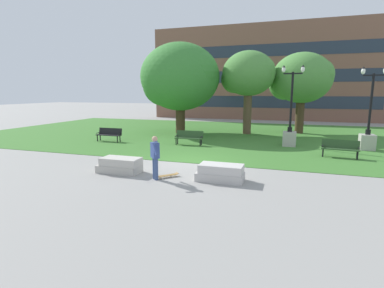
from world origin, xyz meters
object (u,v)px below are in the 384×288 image
(lamp_post_right, at_px, (368,133))
(park_bench_far_left, at_px, (189,137))
(concrete_block_center, at_px, (120,165))
(park_bench_near_right, at_px, (340,147))
(park_bench_near_left, at_px, (109,134))
(skateboard, at_px, (166,175))
(person_skateboarder, at_px, (155,155))
(concrete_block_left, at_px, (221,173))
(lamp_post_left, at_px, (290,130))

(lamp_post_right, bearing_deg, park_bench_far_left, -170.81)
(concrete_block_center, bearing_deg, park_bench_near_right, 33.34)
(park_bench_near_left, bearing_deg, lamp_post_right, 7.26)
(park_bench_near_left, relative_size, park_bench_near_right, 0.98)
(skateboard, xyz_separation_m, park_bench_near_left, (-7.21, 6.96, 0.45))
(concrete_block_center, relative_size, park_bench_far_left, 1.00)
(person_skateboarder, relative_size, park_bench_far_left, 0.94)
(park_bench_near_right, height_order, park_bench_far_left, same)
(park_bench_near_left, bearing_deg, skateboard, -43.97)
(concrete_block_left, relative_size, park_bench_near_right, 0.97)
(concrete_block_center, xyz_separation_m, skateboard, (2.17, -0.11, -0.22))
(person_skateboarder, distance_m, park_bench_near_left, 10.05)
(person_skateboarder, bearing_deg, park_bench_far_left, 98.95)
(concrete_block_center, xyz_separation_m, park_bench_far_left, (0.65, 7.21, 0.23))
(park_bench_near_right, bearing_deg, lamp_post_left, 133.31)
(skateboard, xyz_separation_m, park_bench_near_right, (7.12, 6.22, 0.45))
(concrete_block_left, xyz_separation_m, park_bench_near_left, (-9.36, 6.69, 0.23))
(park_bench_far_left, bearing_deg, park_bench_near_left, -176.32)
(lamp_post_left, bearing_deg, concrete_block_center, -127.56)
(concrete_block_center, height_order, person_skateboarder, person_skateboarder)
(park_bench_far_left, xyz_separation_m, lamp_post_left, (6.12, 1.59, 0.49))
(person_skateboarder, xyz_separation_m, park_bench_near_right, (7.44, 6.57, -0.43))
(skateboard, distance_m, park_bench_near_left, 10.03)
(lamp_post_right, bearing_deg, skateboard, -134.77)
(concrete_block_center, distance_m, park_bench_far_left, 7.25)
(concrete_block_center, xyz_separation_m, concrete_block_left, (4.32, 0.16, 0.00))
(skateboard, height_order, lamp_post_left, lamp_post_left)
(concrete_block_left, relative_size, person_skateboarder, 1.05)
(concrete_block_center, bearing_deg, concrete_block_left, 2.06)
(park_bench_far_left, bearing_deg, person_skateboarder, -81.05)
(person_skateboarder, bearing_deg, concrete_block_left, 13.92)
(person_skateboarder, height_order, lamp_post_right, lamp_post_right)
(park_bench_near_right, xyz_separation_m, park_bench_far_left, (-8.65, 1.10, 0.00))
(skateboard, height_order, park_bench_near_right, park_bench_near_right)
(park_bench_far_left, relative_size, lamp_post_right, 0.38)
(park_bench_near_right, distance_m, lamp_post_left, 3.72)
(skateboard, bearing_deg, person_skateboarder, -132.37)
(skateboard, bearing_deg, lamp_post_left, 62.72)
(concrete_block_left, bearing_deg, park_bench_near_left, 144.42)
(concrete_block_center, height_order, park_bench_near_right, park_bench_near_right)
(concrete_block_left, xyz_separation_m, skateboard, (-2.14, -0.26, -0.22))
(park_bench_near_left, bearing_deg, person_skateboarder, -46.65)
(skateboard, distance_m, park_bench_near_right, 9.47)
(person_skateboarder, height_order, park_bench_near_left, person_skateboarder)
(concrete_block_left, xyz_separation_m, park_bench_far_left, (-3.67, 7.06, 0.23))
(concrete_block_center, relative_size, park_bench_near_left, 1.01)
(person_skateboarder, xyz_separation_m, lamp_post_left, (4.91, 9.25, 0.06))
(skateboard, bearing_deg, park_bench_far_left, 101.75)
(concrete_block_center, bearing_deg, park_bench_far_left, 84.86)
(lamp_post_right, bearing_deg, park_bench_near_right, -123.09)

